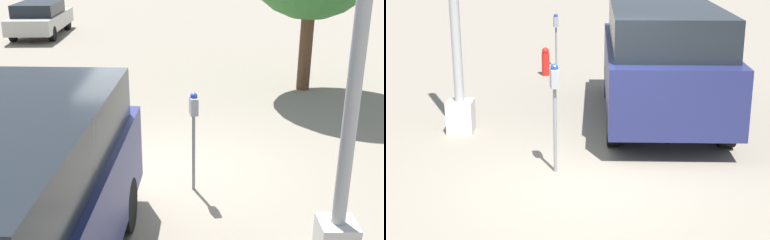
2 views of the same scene
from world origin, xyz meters
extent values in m
plane|color=gray|center=(0.00, 0.00, 0.00)|extent=(80.00, 80.00, 0.00)
cylinder|color=gray|center=(0.45, 0.38, 0.62)|extent=(0.05, 0.05, 1.24)
cube|color=gray|center=(0.45, 0.38, 1.37)|extent=(0.22, 0.14, 0.26)
sphere|color=navy|center=(0.45, 0.38, 1.52)|extent=(0.11, 0.11, 0.11)
cylinder|color=#9E9E9E|center=(2.31, 2.06, 2.83)|extent=(0.16, 0.16, 4.56)
cube|color=navy|center=(3.06, -1.50, 0.90)|extent=(4.97, 2.24, 1.07)
cube|color=black|center=(2.93, -1.50, 1.77)|extent=(3.99, 2.03, 0.65)
cylinder|color=black|center=(1.58, -0.55, 0.37)|extent=(0.74, 0.28, 0.73)
cube|color=#B7B2A8|center=(-13.44, -6.00, 0.61)|extent=(4.58, 1.89, 0.61)
cube|color=black|center=(-13.21, -5.99, 1.15)|extent=(2.53, 1.69, 0.49)
cube|color=orange|center=(-15.64, -6.63, 0.45)|extent=(0.08, 0.12, 0.20)
cylinder|color=black|center=(-14.82, -6.82, 0.30)|extent=(0.61, 0.23, 0.61)
cylinder|color=black|center=(-14.86, -5.26, 0.30)|extent=(0.61, 0.23, 0.61)
cylinder|color=black|center=(-12.01, -6.74, 0.30)|extent=(0.61, 0.23, 0.61)
cylinder|color=black|center=(-12.05, -5.19, 0.30)|extent=(0.61, 0.23, 0.61)
cylinder|color=#513823|center=(-5.17, 3.33, 1.18)|extent=(0.33, 0.33, 2.36)
camera|label=1|loc=(7.19, 0.34, 3.59)|focal=45.00mm
camera|label=2|loc=(-7.45, 0.16, 3.20)|focal=55.00mm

